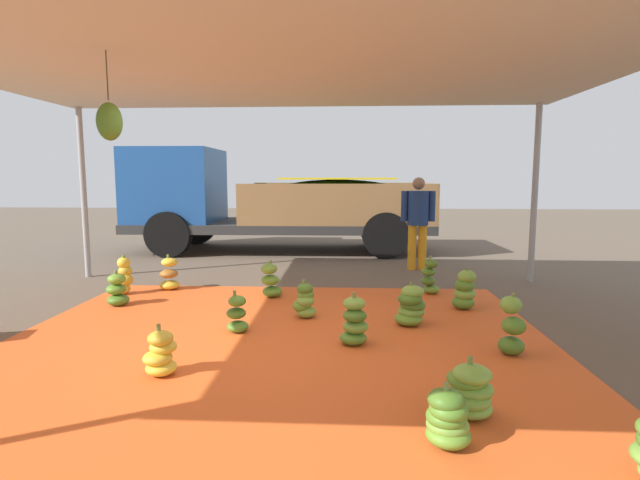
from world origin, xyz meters
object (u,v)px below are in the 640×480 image
(banana_bunch_9, at_px, (430,278))
(banana_bunch_11, at_px, (305,301))
(banana_bunch_14, at_px, (161,354))
(cargo_truck_main, at_px, (267,201))
(banana_bunch_4, at_px, (117,291))
(banana_bunch_3, at_px, (237,315))
(banana_bunch_8, at_px, (411,306))
(banana_bunch_1, at_px, (169,275))
(banana_bunch_13, at_px, (470,391))
(banana_bunch_6, at_px, (354,323))
(banana_bunch_7, at_px, (447,419))
(banana_bunch_2, at_px, (465,291))
(banana_bunch_10, at_px, (512,328))
(worker_0, at_px, (418,216))
(banana_bunch_5, at_px, (271,282))
(banana_bunch_0, at_px, (124,277))

(banana_bunch_9, distance_m, banana_bunch_11, 2.23)
(banana_bunch_14, bearing_deg, cargo_truck_main, 91.99)
(banana_bunch_4, xyz_separation_m, cargo_truck_main, (1.22, 5.23, 0.98))
(banana_bunch_3, xyz_separation_m, banana_bunch_4, (-1.88, 1.07, 0.01))
(cargo_truck_main, bearing_deg, banana_bunch_8, -66.03)
(banana_bunch_1, bearing_deg, banana_bunch_13, -46.95)
(banana_bunch_6, height_order, banana_bunch_13, banana_bunch_6)
(banana_bunch_6, distance_m, banana_bunch_7, 2.00)
(banana_bunch_2, distance_m, banana_bunch_6, 2.06)
(banana_bunch_3, relative_size, banana_bunch_9, 0.83)
(banana_bunch_3, height_order, banana_bunch_10, banana_bunch_10)
(banana_bunch_11, bearing_deg, banana_bunch_1, 147.03)
(banana_bunch_13, xyz_separation_m, banana_bunch_14, (-2.51, 0.61, 0.00))
(banana_bunch_14, bearing_deg, worker_0, 60.52)
(banana_bunch_5, bearing_deg, banana_bunch_3, -94.56)
(banana_bunch_0, height_order, banana_bunch_6, banana_bunch_0)
(banana_bunch_1, relative_size, banana_bunch_7, 1.29)
(banana_bunch_7, distance_m, banana_bunch_9, 4.28)
(banana_bunch_13, bearing_deg, banana_bunch_14, 166.31)
(banana_bunch_2, bearing_deg, banana_bunch_6, -135.16)
(banana_bunch_11, relative_size, banana_bunch_14, 1.07)
(banana_bunch_3, bearing_deg, cargo_truck_main, 96.00)
(banana_bunch_0, relative_size, banana_bunch_13, 1.26)
(banana_bunch_5, relative_size, banana_bunch_11, 1.12)
(banana_bunch_14, bearing_deg, banana_bunch_2, 36.55)
(banana_bunch_6, relative_size, banana_bunch_11, 1.13)
(banana_bunch_0, relative_size, banana_bunch_9, 1.03)
(banana_bunch_5, bearing_deg, banana_bunch_8, -34.25)
(banana_bunch_5, relative_size, banana_bunch_14, 1.20)
(banana_bunch_4, height_order, banana_bunch_10, banana_bunch_10)
(banana_bunch_6, relative_size, banana_bunch_8, 1.06)
(banana_bunch_6, height_order, banana_bunch_11, banana_bunch_6)
(banana_bunch_13, xyz_separation_m, worker_0, (0.44, 5.83, 0.82))
(banana_bunch_11, bearing_deg, banana_bunch_14, -121.25)
(banana_bunch_1, distance_m, banana_bunch_4, 1.04)
(banana_bunch_8, bearing_deg, banana_bunch_4, 169.73)
(banana_bunch_9, distance_m, cargo_truck_main, 5.41)
(banana_bunch_11, relative_size, worker_0, 0.28)
(banana_bunch_6, distance_m, banana_bunch_8, 0.98)
(banana_bunch_6, bearing_deg, banana_bunch_1, 139.84)
(banana_bunch_0, bearing_deg, banana_bunch_9, 3.42)
(banana_bunch_14, xyz_separation_m, cargo_truck_main, (-0.26, 7.53, 1.00))
(banana_bunch_1, distance_m, banana_bunch_7, 5.46)
(banana_bunch_8, height_order, banana_bunch_11, banana_bunch_8)
(banana_bunch_0, bearing_deg, banana_bunch_3, -39.52)
(banana_bunch_4, bearing_deg, banana_bunch_8, -10.27)
(banana_bunch_9, xyz_separation_m, cargo_truck_main, (-3.12, 4.31, 0.94))
(banana_bunch_7, relative_size, cargo_truck_main, 0.06)
(banana_bunch_8, bearing_deg, banana_bunch_14, -146.00)
(banana_bunch_9, height_order, cargo_truck_main, cargo_truck_main)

